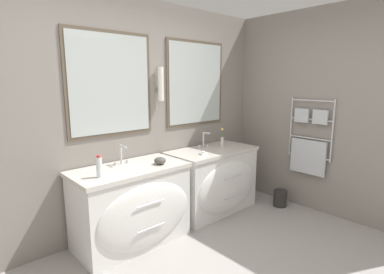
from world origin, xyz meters
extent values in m
cube|color=gray|center=(0.00, 1.67, 1.30)|extent=(5.64, 0.06, 2.60)
cube|color=brown|center=(-0.22, 1.64, 1.66)|extent=(0.98, 0.02, 1.10)
cube|color=#B2BCBA|center=(-0.22, 1.63, 1.66)|extent=(0.91, 0.01, 1.03)
cube|color=brown|center=(1.01, 1.64, 1.66)|extent=(0.98, 0.02, 1.10)
cube|color=#B2BCBA|center=(1.01, 1.63, 1.66)|extent=(0.91, 0.01, 1.03)
cylinder|color=white|center=(0.39, 1.59, 1.66)|extent=(0.07, 0.07, 0.39)
cube|color=silver|center=(0.39, 1.63, 1.66)|extent=(0.05, 0.02, 0.08)
cube|color=gray|center=(2.05, 0.74, 1.30)|extent=(0.06, 3.47, 2.60)
cylinder|color=silver|center=(1.98, 0.22, 1.08)|extent=(0.02, 0.02, 0.79)
cylinder|color=silver|center=(1.98, 0.78, 1.08)|extent=(0.02, 0.02, 0.79)
cylinder|color=silver|center=(1.98, 0.50, 1.45)|extent=(0.02, 0.56, 0.02)
cylinder|color=silver|center=(1.98, 0.50, 1.21)|extent=(0.02, 0.56, 0.02)
cylinder|color=silver|center=(1.98, 0.50, 0.96)|extent=(0.02, 0.56, 0.02)
cylinder|color=silver|center=(1.98, 0.50, 0.72)|extent=(0.02, 0.56, 0.02)
cube|color=#B7BCC1|center=(1.97, 0.50, 0.71)|extent=(0.04, 0.47, 0.45)
cube|color=#B7BCC1|center=(1.97, 0.38, 1.25)|extent=(0.04, 0.19, 0.18)
cube|color=#B7BCC1|center=(1.97, 0.63, 1.25)|extent=(0.04, 0.19, 0.18)
cube|color=white|center=(-0.22, 1.33, 0.39)|extent=(1.14, 0.59, 0.78)
ellipsoid|color=white|center=(-0.22, 1.03, 0.39)|extent=(1.05, 0.13, 0.66)
cube|color=beige|center=(-0.22, 1.33, 0.80)|extent=(1.17, 0.62, 0.04)
ellipsoid|color=white|center=(-0.22, 1.30, 0.77)|extent=(0.44, 0.38, 0.10)
cylinder|color=silver|center=(-0.22, 0.96, 0.55)|extent=(0.31, 0.01, 0.01)
cylinder|color=silver|center=(-0.22, 0.96, 0.30)|extent=(0.31, 0.01, 0.01)
cube|color=white|center=(1.01, 1.33, 0.39)|extent=(1.14, 0.59, 0.78)
ellipsoid|color=white|center=(1.01, 1.03, 0.39)|extent=(1.05, 0.13, 0.66)
cube|color=beige|center=(1.01, 1.33, 0.80)|extent=(1.17, 0.62, 0.04)
ellipsoid|color=white|center=(1.01, 1.30, 0.77)|extent=(0.44, 0.38, 0.10)
cylinder|color=silver|center=(1.01, 0.96, 0.55)|extent=(0.31, 0.01, 0.01)
cylinder|color=silver|center=(1.01, 0.96, 0.30)|extent=(0.31, 0.01, 0.01)
cylinder|color=silver|center=(-0.22, 1.49, 0.93)|extent=(0.02, 0.02, 0.21)
cylinder|color=silver|center=(-0.22, 1.43, 1.03)|extent=(0.02, 0.12, 0.02)
cylinder|color=silver|center=(-0.29, 1.49, 0.84)|extent=(0.03, 0.03, 0.04)
cylinder|color=silver|center=(-0.15, 1.49, 0.84)|extent=(0.03, 0.03, 0.04)
cylinder|color=silver|center=(1.01, 1.49, 0.93)|extent=(0.02, 0.02, 0.21)
cylinder|color=silver|center=(1.01, 1.43, 1.03)|extent=(0.02, 0.12, 0.02)
cylinder|color=silver|center=(0.94, 1.49, 0.84)|extent=(0.03, 0.03, 0.04)
cylinder|color=silver|center=(1.08, 1.49, 0.84)|extent=(0.03, 0.03, 0.04)
cylinder|color=silver|center=(-0.59, 1.22, 0.92)|extent=(0.05, 0.05, 0.19)
cylinder|color=red|center=(-0.59, 1.22, 1.02)|extent=(0.03, 0.03, 0.02)
ellipsoid|color=#4C4742|center=(0.08, 1.21, 0.86)|extent=(0.13, 0.13, 0.08)
cylinder|color=silver|center=(1.23, 1.35, 0.89)|extent=(0.04, 0.04, 0.12)
cylinder|color=#477238|center=(1.23, 1.35, 1.01)|extent=(0.01, 0.01, 0.11)
sphere|color=#E5BF47|center=(1.23, 1.35, 1.06)|extent=(0.04, 0.04, 0.04)
cube|color=white|center=(0.72, 1.20, 0.84)|extent=(0.09, 0.06, 0.02)
ellipsoid|color=#F2E5CC|center=(0.72, 1.20, 0.86)|extent=(0.05, 0.04, 0.02)
cylinder|color=#282626|center=(1.78, 0.77, 0.11)|extent=(0.18, 0.18, 0.22)
torus|color=#282626|center=(1.78, 0.77, 0.22)|extent=(0.19, 0.19, 0.01)
camera|label=1|loc=(-1.73, -1.29, 1.69)|focal=28.00mm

